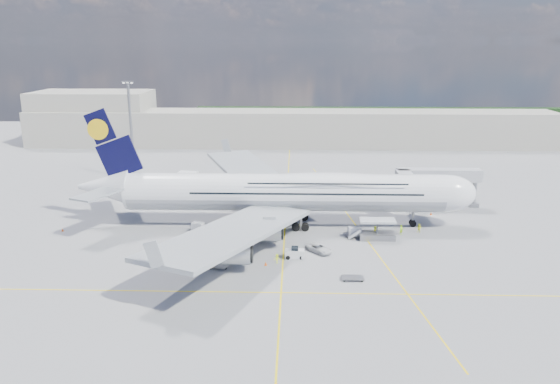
{
  "coord_description": "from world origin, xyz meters",
  "views": [
    {
      "loc": [
        1.9,
        -92.0,
        35.11
      ],
      "look_at": [
        -0.95,
        8.0,
        7.34
      ],
      "focal_mm": 35.0,
      "sensor_mm": 36.0,
      "label": 1
    }
  ],
  "objects_px": {
    "crew_tug": "(277,259)",
    "cone_wing_left_outer": "(220,195)",
    "dolly_nose_near": "(354,232)",
    "dolly_row_c": "(218,266)",
    "service_van": "(319,248)",
    "light_mast": "(131,130)",
    "catering_truck_outer": "(191,180)",
    "cone_wing_right_inner": "(266,264)",
    "crew_loader": "(419,228)",
    "cone_tail": "(63,230)",
    "cargo_loader": "(376,232)",
    "catering_truck_inner": "(238,193)",
    "dolly_row_b": "(218,249)",
    "airliner": "(287,192)",
    "cone_nose": "(431,214)",
    "cone_wing_right_outer": "(241,260)",
    "cone_wing_left_inner": "(235,203)",
    "dolly_back": "(198,227)",
    "dolly_nose_far": "(353,277)",
    "baggage_tug": "(295,253)",
    "crew_van": "(375,231)",
    "dolly_row_a": "(208,233)",
    "jet_bridge": "(427,179)",
    "crew_nose": "(401,230)"
  },
  "relations": [
    {
      "from": "light_mast",
      "to": "cone_wing_right_inner",
      "type": "xyz_separation_m",
      "value": [
        37.24,
        -55.13,
        -12.91
      ]
    },
    {
      "from": "service_van",
      "to": "crew_tug",
      "type": "height_order",
      "value": "crew_tug"
    },
    {
      "from": "light_mast",
      "to": "catering_truck_outer",
      "type": "bearing_deg",
      "value": -22.89
    },
    {
      "from": "dolly_back",
      "to": "crew_loader",
      "type": "relative_size",
      "value": 1.84
    },
    {
      "from": "dolly_back",
      "to": "cargo_loader",
      "type": "bearing_deg",
      "value": 10.66
    },
    {
      "from": "cargo_loader",
      "to": "catering_truck_inner",
      "type": "distance_m",
      "value": 37.24
    },
    {
      "from": "catering_truck_inner",
      "to": "cone_wing_left_inner",
      "type": "xyz_separation_m",
      "value": [
        -0.39,
        -3.3,
        -1.33
      ]
    },
    {
      "from": "dolly_nose_near",
      "to": "cone_tail",
      "type": "distance_m",
      "value": 55.47
    },
    {
      "from": "dolly_row_a",
      "to": "cone_wing_right_outer",
      "type": "height_order",
      "value": "dolly_row_a"
    },
    {
      "from": "dolly_nose_near",
      "to": "crew_loader",
      "type": "height_order",
      "value": "dolly_nose_near"
    },
    {
      "from": "crew_tug",
      "to": "cone_wing_left_outer",
      "type": "height_order",
      "value": "crew_tug"
    },
    {
      "from": "dolly_nose_far",
      "to": "cargo_loader",
      "type": "bearing_deg",
      "value": 71.32
    },
    {
      "from": "light_mast",
      "to": "crew_nose",
      "type": "bearing_deg",
      "value": -32.79
    },
    {
      "from": "service_van",
      "to": "cone_wing_left_inner",
      "type": "xyz_separation_m",
      "value": [
        -17.57,
        28.36,
        -0.41
      ]
    },
    {
      "from": "catering_truck_inner",
      "to": "cone_tail",
      "type": "relative_size",
      "value": 9.54
    },
    {
      "from": "airliner",
      "to": "cone_nose",
      "type": "xyz_separation_m",
      "value": [
        30.14,
        7.46,
        -6.59
      ]
    },
    {
      "from": "dolly_back",
      "to": "airliner",
      "type": "bearing_deg",
      "value": 30.02
    },
    {
      "from": "cone_wing_left_outer",
      "to": "cone_wing_right_inner",
      "type": "xyz_separation_m",
      "value": [
        13.02,
        -41.01,
        0.04
      ]
    },
    {
      "from": "light_mast",
      "to": "catering_truck_outer",
      "type": "xyz_separation_m",
      "value": [
        16.13,
        -6.81,
        -11.37
      ]
    },
    {
      "from": "crew_loader",
      "to": "cone_wing_right_outer",
      "type": "xyz_separation_m",
      "value": [
        -32.4,
        -15.0,
        -0.6
      ]
    },
    {
      "from": "jet_bridge",
      "to": "cone_nose",
      "type": "distance_m",
      "value": 7.46
    },
    {
      "from": "dolly_back",
      "to": "cone_wing_right_outer",
      "type": "height_order",
      "value": "dolly_back"
    },
    {
      "from": "jet_bridge",
      "to": "service_van",
      "type": "relative_size",
      "value": 3.72
    },
    {
      "from": "dolly_back",
      "to": "cone_nose",
      "type": "xyz_separation_m",
      "value": [
        46.9,
        11.87,
        -0.72
      ]
    },
    {
      "from": "dolly_row_a",
      "to": "crew_tug",
      "type": "xyz_separation_m",
      "value": [
        13.03,
        -11.23,
        -0.36
      ]
    },
    {
      "from": "dolly_nose_far",
      "to": "cone_nose",
      "type": "xyz_separation_m",
      "value": [
        19.59,
        32.75,
        -0.1
      ]
    },
    {
      "from": "light_mast",
      "to": "cone_wing_right_inner",
      "type": "distance_m",
      "value": 67.77
    },
    {
      "from": "cone_wing_left_inner",
      "to": "cone_tail",
      "type": "relative_size",
      "value": 1.0
    },
    {
      "from": "jet_bridge",
      "to": "dolly_back",
      "type": "height_order",
      "value": "jet_bridge"
    },
    {
      "from": "service_van",
      "to": "crew_tug",
      "type": "bearing_deg",
      "value": 173.55
    },
    {
      "from": "cone_wing_left_outer",
      "to": "dolly_nose_near",
      "type": "bearing_deg",
      "value": -43.49
    },
    {
      "from": "dolly_nose_near",
      "to": "catering_truck_inner",
      "type": "height_order",
      "value": "catering_truck_inner"
    },
    {
      "from": "cargo_loader",
      "to": "catering_truck_outer",
      "type": "height_order",
      "value": "catering_truck_outer"
    },
    {
      "from": "light_mast",
      "to": "crew_loader",
      "type": "relative_size",
      "value": 14.33
    },
    {
      "from": "crew_loader",
      "to": "crew_van",
      "type": "height_order",
      "value": "crew_van"
    },
    {
      "from": "dolly_row_b",
      "to": "cone_wing_left_inner",
      "type": "distance_m",
      "value": 30.13
    },
    {
      "from": "dolly_nose_far",
      "to": "baggage_tug",
      "type": "relative_size",
      "value": 1.04
    },
    {
      "from": "dolly_row_c",
      "to": "dolly_nose_near",
      "type": "relative_size",
      "value": 1.05
    },
    {
      "from": "baggage_tug",
      "to": "catering_truck_inner",
      "type": "relative_size",
      "value": 0.55
    },
    {
      "from": "dolly_row_a",
      "to": "crew_van",
      "type": "xyz_separation_m",
      "value": [
        30.84,
        2.02,
        -0.18
      ]
    },
    {
      "from": "crew_loader",
      "to": "dolly_row_b",
      "type": "bearing_deg",
      "value": -129.41
    },
    {
      "from": "dolly_back",
      "to": "catering_truck_outer",
      "type": "relative_size",
      "value": 0.47
    },
    {
      "from": "crew_nose",
      "to": "cone_nose",
      "type": "height_order",
      "value": "crew_nose"
    },
    {
      "from": "crew_van",
      "to": "dolly_row_c",
      "type": "bearing_deg",
      "value": 91.7
    },
    {
      "from": "dolly_nose_near",
      "to": "dolly_row_c",
      "type": "bearing_deg",
      "value": -154.87
    },
    {
      "from": "dolly_row_b",
      "to": "catering_truck_inner",
      "type": "xyz_separation_m",
      "value": [
        -0.08,
        33.42,
        0.5
      ]
    },
    {
      "from": "catering_truck_outer",
      "to": "crew_van",
      "type": "xyz_separation_m",
      "value": [
        40.74,
        -34.17,
        -0.84
      ]
    },
    {
      "from": "dolly_row_b",
      "to": "dolly_row_c",
      "type": "bearing_deg",
      "value": -78.32
    },
    {
      "from": "catering_truck_outer",
      "to": "cone_wing_left_outer",
      "type": "distance_m",
      "value": 11.02
    },
    {
      "from": "airliner",
      "to": "cone_wing_right_outer",
      "type": "bearing_deg",
      "value": -110.95
    }
  ]
}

